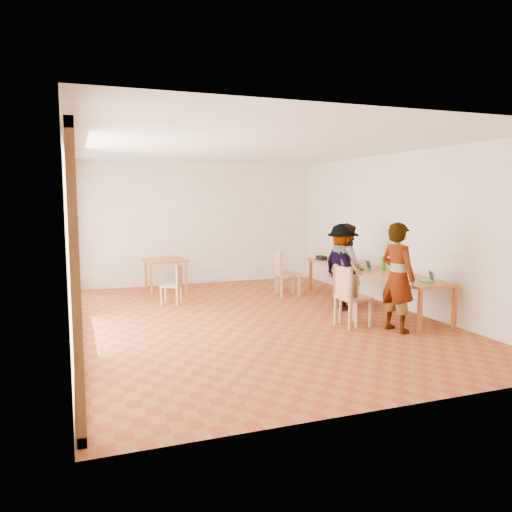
{
  "coord_description": "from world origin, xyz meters",
  "views": [
    {
      "loc": [
        -2.94,
        -8.12,
        2.15
      ],
      "look_at": [
        0.12,
        0.23,
        1.1
      ],
      "focal_mm": 35.0,
      "sensor_mm": 36.0,
      "label": 1
    }
  ],
  "objects": [
    {
      "name": "ground",
      "position": [
        0.0,
        0.0,
        0.0
      ],
      "size": [
        8.0,
        8.0,
        0.0
      ],
      "primitive_type": "plane",
      "color": "#A45627",
      "rests_on": "ground"
    },
    {
      "name": "wall_back",
      "position": [
        0.0,
        4.0,
        1.5
      ],
      "size": [
        6.0,
        0.1,
        3.0
      ],
      "primitive_type": "cube",
      "color": "white",
      "rests_on": "ground"
    },
    {
      "name": "wall_front",
      "position": [
        0.0,
        -4.0,
        1.5
      ],
      "size": [
        6.0,
        0.1,
        3.0
      ],
      "primitive_type": "cube",
      "color": "white",
      "rests_on": "ground"
    },
    {
      "name": "wall_right",
      "position": [
        3.0,
        0.0,
        1.5
      ],
      "size": [
        0.1,
        8.0,
        3.0
      ],
      "primitive_type": "cube",
      "color": "white",
      "rests_on": "ground"
    },
    {
      "name": "window_wall",
      "position": [
        -2.96,
        0.0,
        1.5
      ],
      "size": [
        0.1,
        8.0,
        3.0
      ],
      "primitive_type": "cube",
      "color": "white",
      "rests_on": "ground"
    },
    {
      "name": "ceiling",
      "position": [
        0.0,
        0.0,
        3.02
      ],
      "size": [
        6.0,
        8.0,
        0.04
      ],
      "primitive_type": "cube",
      "color": "white",
      "rests_on": "wall_back"
    },
    {
      "name": "communal_table",
      "position": [
        2.5,
        0.18,
        0.7
      ],
      "size": [
        0.8,
        4.0,
        0.75
      ],
      "color": "#C1642B",
      "rests_on": "ground"
    },
    {
      "name": "side_table",
      "position": [
        -1.0,
        3.2,
        0.67
      ],
      "size": [
        0.9,
        0.9,
        0.75
      ],
      "rotation": [
        0.0,
        0.0,
        0.13
      ],
      "color": "#C1642B",
      "rests_on": "ground"
    },
    {
      "name": "chair_near",
      "position": [
        1.29,
        -1.01,
        0.63
      ],
      "size": [
        0.52,
        0.52,
        0.55
      ],
      "rotation": [
        0.0,
        0.0,
        0.09
      ],
      "color": "tan",
      "rests_on": "ground"
    },
    {
      "name": "chair_mid",
      "position": [
        1.43,
        -0.91,
        0.54
      ],
      "size": [
        0.52,
        0.52,
        0.47
      ],
      "rotation": [
        0.0,
        0.0,
        0.32
      ],
      "color": "tan",
      "rests_on": "ground"
    },
    {
      "name": "chair_far",
      "position": [
        1.31,
        1.79,
        0.62
      ],
      "size": [
        0.51,
        0.51,
        0.54
      ],
      "rotation": [
        0.0,
        0.0,
        -0.09
      ],
      "color": "tan",
      "rests_on": "ground"
    },
    {
      "name": "chair_empty",
      "position": [
        1.49,
        2.31,
        0.54
      ],
      "size": [
        0.49,
        0.49,
        0.47
      ],
      "rotation": [
        0.0,
        0.0,
        -0.22
      ],
      "color": "tan",
      "rests_on": "ground"
    },
    {
      "name": "chair_spare",
      "position": [
        -1.06,
        1.72,
        0.49
      ],
      "size": [
        0.5,
        0.5,
        0.43
      ],
      "rotation": [
        0.0,
        0.0,
        2.7
      ],
      "color": "tan",
      "rests_on": "ground"
    },
    {
      "name": "person_near",
      "position": [
        1.89,
        -1.52,
        0.88
      ],
      "size": [
        0.55,
        0.72,
        1.76
      ],
      "primitive_type": "imported",
      "rotation": [
        0.0,
        0.0,
        1.8
      ],
      "color": "gray",
      "rests_on": "ground"
    },
    {
      "name": "person_mid",
      "position": [
        2.03,
        0.29,
        0.83
      ],
      "size": [
        0.82,
        0.94,
        1.65
      ],
      "primitive_type": "imported",
      "rotation": [
        0.0,
        0.0,
        1.3
      ],
      "color": "gray",
      "rests_on": "ground"
    },
    {
      "name": "person_far",
      "position": [
        1.94,
        0.31,
        0.82
      ],
      "size": [
        0.64,
        1.08,
        1.64
      ],
      "primitive_type": "imported",
      "rotation": [
        0.0,
        0.0,
        1.6
      ],
      "color": "gray",
      "rests_on": "ground"
    },
    {
      "name": "laptop_near",
      "position": [
        2.58,
        -1.43,
        0.81
      ],
      "size": [
        0.29,
        0.3,
        0.21
      ],
      "rotation": [
        0.0,
        0.0,
        -0.34
      ],
      "color": "green",
      "rests_on": "communal_table"
    },
    {
      "name": "laptop_mid",
      "position": [
        2.41,
        0.18,
        0.8
      ],
      "size": [
        0.22,
        0.25,
        0.19
      ],
      "rotation": [
        0.0,
        0.0,
        -0.13
      ],
      "color": "green",
      "rests_on": "communal_table"
    },
    {
      "name": "laptop_far",
      "position": [
        2.46,
        1.14,
        0.81
      ],
      "size": [
        0.26,
        0.28,
        0.21
      ],
      "rotation": [
        0.0,
        0.0,
        -0.22
      ],
      "color": "green",
      "rests_on": "communal_table"
    },
    {
      "name": "yellow_mug",
      "position": [
        2.57,
        1.92,
        0.79
      ],
      "size": [
        0.11,
        0.11,
        0.09
      ],
      "primitive_type": "imported",
      "rotation": [
        0.0,
        0.0,
        0.01
      ],
      "color": "gold",
      "rests_on": "communal_table"
    },
    {
      "name": "green_bottle",
      "position": [
        2.64,
        -0.06,
        0.89
      ],
      "size": [
        0.07,
        0.07,
        0.28
      ],
      "primitive_type": "cylinder",
      "color": "#157819",
      "rests_on": "communal_table"
    },
    {
      "name": "clear_glass",
      "position": [
        2.38,
        1.61,
        0.8
      ],
      "size": [
        0.07,
        0.07,
        0.09
      ],
      "primitive_type": "cylinder",
      "color": "silver",
      "rests_on": "communal_table"
    },
    {
      "name": "condiment_cup",
      "position": [
        2.38,
        2.07,
        0.78
      ],
      "size": [
        0.08,
        0.08,
        0.06
      ],
      "primitive_type": "cylinder",
      "color": "white",
      "rests_on": "communal_table"
    },
    {
      "name": "pink_phone",
      "position": [
        2.2,
        0.79,
        0.76
      ],
      "size": [
        0.05,
        0.1,
        0.01
      ],
      "primitive_type": "cube",
      "color": "#CE4271",
      "rests_on": "communal_table"
    },
    {
      "name": "black_pouch",
      "position": [
        2.28,
        1.82,
        0.8
      ],
      "size": [
        0.16,
        0.26,
        0.09
      ],
      "primitive_type": "cube",
      "color": "black",
      "rests_on": "communal_table"
    }
  ]
}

